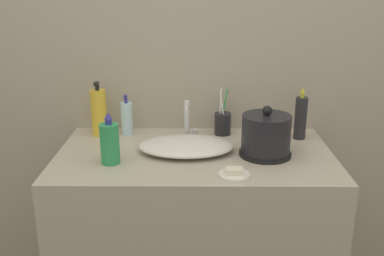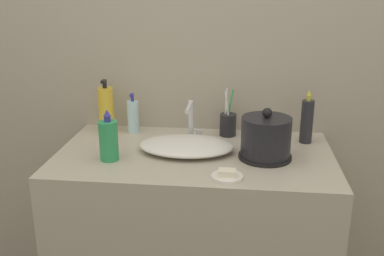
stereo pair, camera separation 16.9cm
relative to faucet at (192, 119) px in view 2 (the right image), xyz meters
name	(u,v)px [view 2 (the right image)]	position (x,y,z in m)	size (l,w,h in m)	color
wall_back	(203,28)	(0.03, 0.17, 0.34)	(6.00, 0.04, 2.60)	#ADA38E
vanity_counter	(194,250)	(0.03, -0.15, -0.52)	(1.05, 0.59, 0.86)	#B7AD99
sink_basin	(186,146)	(-0.01, -0.13, -0.07)	(0.37, 0.24, 0.05)	silver
faucet	(192,119)	(0.00, 0.00, 0.00)	(0.06, 0.14, 0.16)	silver
electric_kettle	(266,139)	(0.29, -0.17, -0.02)	(0.20, 0.20, 0.19)	black
toothbrush_cup	(228,124)	(0.15, 0.07, -0.04)	(0.07, 0.07, 0.20)	#232328
lotion_bottle	(106,110)	(-0.38, 0.06, 0.01)	(0.06, 0.06, 0.23)	gold
shampoo_bottle	(109,140)	(-0.28, -0.25, -0.01)	(0.07, 0.07, 0.19)	#2D9956
mouthwash_bottle	(307,121)	(0.46, 0.02, 0.00)	(0.05, 0.05, 0.22)	#28282D
hand_cream_bottle	(133,116)	(-0.26, 0.07, -0.02)	(0.05, 0.05, 0.17)	silver
soap_dish	(227,176)	(0.16, -0.37, -0.08)	(0.11, 0.11, 0.03)	silver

